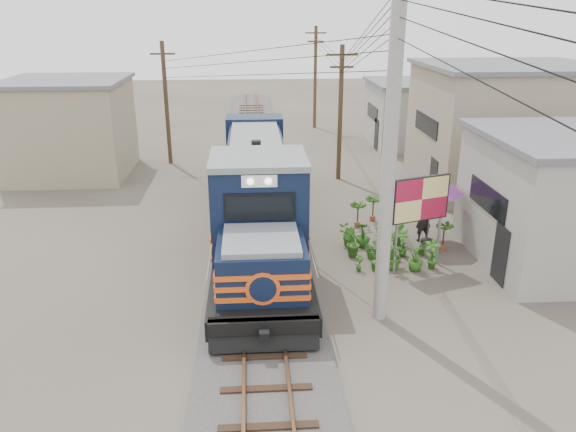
{
  "coord_description": "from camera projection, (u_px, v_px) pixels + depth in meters",
  "views": [
    {
      "loc": [
        -0.26,
        -15.01,
        8.69
      ],
      "look_at": [
        0.96,
        2.45,
        2.2
      ],
      "focal_mm": 35.0,
      "sensor_mm": 36.0,
      "label": 1
    }
  ],
  "objects": [
    {
      "name": "ground",
      "position": [
        262.0,
        312.0,
        17.08
      ],
      "size": [
        120.0,
        120.0,
        0.0
      ],
      "primitive_type": "plane",
      "color": "#473F35",
      "rests_on": "ground"
    },
    {
      "name": "ballast",
      "position": [
        257.0,
        203.0,
        26.4
      ],
      "size": [
        3.6,
        70.0,
        0.16
      ],
      "primitive_type": "cube",
      "color": "#595651",
      "rests_on": "ground"
    },
    {
      "name": "track",
      "position": [
        256.0,
        200.0,
        26.34
      ],
      "size": [
        1.15,
        70.0,
        0.12
      ],
      "color": "#51331E",
      "rests_on": "ground"
    },
    {
      "name": "locomotive",
      "position": [
        257.0,
        194.0,
        22.15
      ],
      "size": [
        3.11,
        16.95,
        4.2
      ],
      "color": "black",
      "rests_on": "ground"
    },
    {
      "name": "utility_pole_main",
      "position": [
        390.0,
        154.0,
        15.1
      ],
      "size": [
        0.4,
        0.4,
        10.0
      ],
      "color": "#9E9B93",
      "rests_on": "ground"
    },
    {
      "name": "wooden_pole_mid",
      "position": [
        340.0,
        111.0,
        29.19
      ],
      "size": [
        1.6,
        0.24,
        7.0
      ],
      "color": "#4C3826",
      "rests_on": "ground"
    },
    {
      "name": "wooden_pole_far",
      "position": [
        315.0,
        76.0,
        42.21
      ],
      "size": [
        1.6,
        0.24,
        7.5
      ],
      "color": "#4C3826",
      "rests_on": "ground"
    },
    {
      "name": "wooden_pole_left",
      "position": [
        166.0,
        101.0,
        32.31
      ],
      "size": [
        1.6,
        0.24,
        7.0
      ],
      "color": "#4C3826",
      "rests_on": "ground"
    },
    {
      "name": "power_lines",
      "position": [
        250.0,
        38.0,
        22.38
      ],
      "size": [
        9.65,
        19.0,
        3.3
      ],
      "color": "black",
      "rests_on": "ground"
    },
    {
      "name": "shophouse_mid",
      "position": [
        505.0,
        127.0,
        28.04
      ],
      "size": [
        8.4,
        7.35,
        6.2
      ],
      "color": "gray",
      "rests_on": "ground"
    },
    {
      "name": "shophouse_back",
      "position": [
        417.0,
        113.0,
        37.64
      ],
      "size": [
        6.3,
        6.3,
        4.2
      ],
      "color": "gray",
      "rests_on": "ground"
    },
    {
      "name": "shophouse_left",
      "position": [
        70.0,
        127.0,
        30.48
      ],
      "size": [
        6.3,
        6.3,
        5.2
      ],
      "color": "gray",
      "rests_on": "ground"
    },
    {
      "name": "billboard",
      "position": [
        421.0,
        202.0,
        19.16
      ],
      "size": [
        2.11,
        0.8,
        3.38
      ],
      "rotation": [
        0.0,
        0.0,
        0.32
      ],
      "color": "#99999E",
      "rests_on": "ground"
    },
    {
      "name": "market_umbrella",
      "position": [
        432.0,
        184.0,
        21.39
      ],
      "size": [
        3.25,
        3.25,
        2.73
      ],
      "rotation": [
        0.0,
        0.0,
        -0.41
      ],
      "color": "black",
      "rests_on": "ground"
    },
    {
      "name": "vendor",
      "position": [
        423.0,
        219.0,
        22.03
      ],
      "size": [
        0.75,
        0.58,
        1.84
      ],
      "primitive_type": "imported",
      "rotation": [
        0.0,
        0.0,
        3.37
      ],
      "color": "black",
      "rests_on": "ground"
    },
    {
      "name": "plant_nursery",
      "position": [
        384.0,
        246.0,
        20.62
      ],
      "size": [
        3.37,
        3.12,
        1.1
      ],
      "color": "#2C5C1A",
      "rests_on": "ground"
    }
  ]
}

